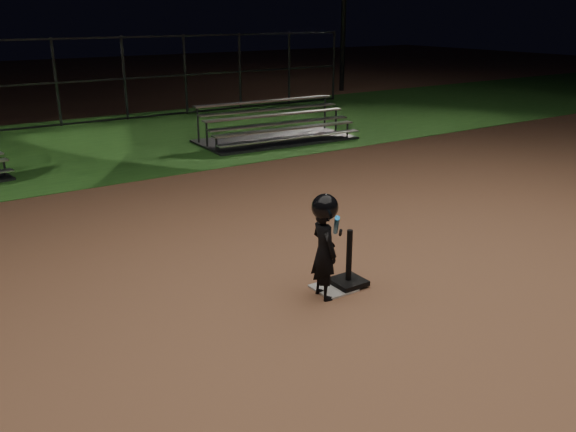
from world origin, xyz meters
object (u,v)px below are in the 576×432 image
object	(u,v)px
home_plate	(334,288)
child_batter	(324,244)
batting_tee	(348,275)
bleacher_right	(276,133)

from	to	relation	value
home_plate	child_batter	size ratio (longest dim) A/B	0.36
home_plate	batting_tee	xyz separation A→B (m)	(0.20, -0.03, 0.14)
batting_tee	bleacher_right	size ratio (longest dim) A/B	0.17
child_batter	batting_tee	bearing A→B (deg)	-76.04
batting_tee	bleacher_right	distance (m)	8.70
batting_tee	home_plate	bearing A→B (deg)	172.30
child_batter	bleacher_right	xyz separation A→B (m)	(4.33, 7.85, -0.47)
home_plate	batting_tee	size ratio (longest dim) A/B	0.64
home_plate	batting_tee	world-z (taller)	batting_tee
batting_tee	child_batter	bearing A→B (deg)	-171.54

